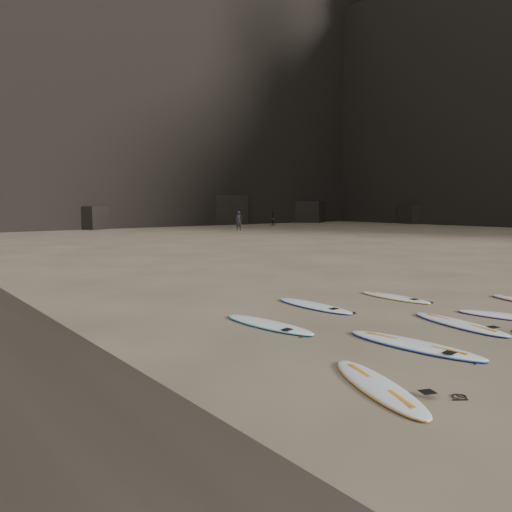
{
  "coord_description": "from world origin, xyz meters",
  "views": [
    {
      "loc": [
        -10.35,
        -5.63,
        2.69
      ],
      "look_at": [
        -3.45,
        3.05,
        1.5
      ],
      "focal_mm": 35.0,
      "sensor_mm": 36.0,
      "label": 1
    }
  ],
  "objects_px": {
    "surfboard_5": "(268,324)",
    "person_b": "(273,219)",
    "surfboard_3": "(512,317)",
    "surfboard_7": "(395,297)",
    "surfboard_0": "(378,386)",
    "surfboard_6": "(314,305)",
    "surfboard_2": "(459,324)",
    "person_a": "(239,221)",
    "surfboard_1": "(414,344)"
  },
  "relations": [
    {
      "from": "surfboard_2",
      "to": "surfboard_7",
      "type": "bearing_deg",
      "value": 72.4
    },
    {
      "from": "surfboard_7",
      "to": "person_a",
      "type": "relative_size",
      "value": 1.21
    },
    {
      "from": "person_a",
      "to": "person_b",
      "type": "bearing_deg",
      "value": 42.06
    },
    {
      "from": "surfboard_5",
      "to": "surfboard_7",
      "type": "height_order",
      "value": "surfboard_5"
    },
    {
      "from": "surfboard_1",
      "to": "surfboard_3",
      "type": "relative_size",
      "value": 1.14
    },
    {
      "from": "surfboard_7",
      "to": "person_b",
      "type": "height_order",
      "value": "person_b"
    },
    {
      "from": "surfboard_5",
      "to": "person_a",
      "type": "relative_size",
      "value": 1.34
    },
    {
      "from": "surfboard_3",
      "to": "surfboard_5",
      "type": "height_order",
      "value": "surfboard_5"
    },
    {
      "from": "surfboard_0",
      "to": "surfboard_7",
      "type": "distance_m",
      "value": 7.19
    },
    {
      "from": "surfboard_0",
      "to": "surfboard_7",
      "type": "bearing_deg",
      "value": 56.94
    },
    {
      "from": "surfboard_1",
      "to": "surfboard_2",
      "type": "relative_size",
      "value": 1.11
    },
    {
      "from": "surfboard_1",
      "to": "surfboard_2",
      "type": "xyz_separation_m",
      "value": [
        2.21,
        0.33,
        -0.0
      ]
    },
    {
      "from": "surfboard_7",
      "to": "person_a",
      "type": "xyz_separation_m",
      "value": [
        17.12,
        30.52,
        0.9
      ]
    },
    {
      "from": "surfboard_1",
      "to": "person_a",
      "type": "bearing_deg",
      "value": 52.76
    },
    {
      "from": "surfboard_6",
      "to": "person_a",
      "type": "relative_size",
      "value": 1.34
    },
    {
      "from": "surfboard_2",
      "to": "person_a",
      "type": "bearing_deg",
      "value": 71.46
    },
    {
      "from": "surfboard_1",
      "to": "surfboard_5",
      "type": "distance_m",
      "value": 3.12
    },
    {
      "from": "surfboard_2",
      "to": "surfboard_6",
      "type": "height_order",
      "value": "surfboard_6"
    },
    {
      "from": "surfboard_2",
      "to": "person_b",
      "type": "relative_size",
      "value": 1.51
    },
    {
      "from": "surfboard_5",
      "to": "person_b",
      "type": "xyz_separation_m",
      "value": [
        31.06,
        36.33,
        0.78
      ]
    },
    {
      "from": "surfboard_3",
      "to": "surfboard_6",
      "type": "distance_m",
      "value": 4.64
    },
    {
      "from": "surfboard_5",
      "to": "surfboard_6",
      "type": "distance_m",
      "value": 2.34
    },
    {
      "from": "surfboard_2",
      "to": "surfboard_3",
      "type": "relative_size",
      "value": 1.03
    },
    {
      "from": "surfboard_2",
      "to": "person_b",
      "type": "bearing_deg",
      "value": 65.19
    },
    {
      "from": "person_a",
      "to": "person_b",
      "type": "xyz_separation_m",
      "value": [
        9.1,
        5.59,
        -0.12
      ]
    },
    {
      "from": "surfboard_3",
      "to": "person_b",
      "type": "bearing_deg",
      "value": 41.56
    },
    {
      "from": "surfboard_0",
      "to": "surfboard_5",
      "type": "distance_m",
      "value": 3.98
    },
    {
      "from": "surfboard_0",
      "to": "surfboard_3",
      "type": "relative_size",
      "value": 1.01
    },
    {
      "from": "surfboard_0",
      "to": "person_a",
      "type": "bearing_deg",
      "value": 78.96
    },
    {
      "from": "surfboard_6",
      "to": "surfboard_1",
      "type": "bearing_deg",
      "value": -107.44
    },
    {
      "from": "surfboard_3",
      "to": "person_b",
      "type": "relative_size",
      "value": 1.47
    },
    {
      "from": "surfboard_3",
      "to": "surfboard_7",
      "type": "relative_size",
      "value": 1.06
    },
    {
      "from": "surfboard_0",
      "to": "surfboard_7",
      "type": "xyz_separation_m",
      "value": [
        5.94,
        4.05,
        -0.0
      ]
    },
    {
      "from": "surfboard_6",
      "to": "surfboard_7",
      "type": "relative_size",
      "value": 1.11
    },
    {
      "from": "surfboard_2",
      "to": "surfboard_5",
      "type": "height_order",
      "value": "surfboard_5"
    },
    {
      "from": "surfboard_0",
      "to": "person_b",
      "type": "relative_size",
      "value": 1.49
    },
    {
      "from": "person_a",
      "to": "surfboard_1",
      "type": "bearing_deg",
      "value": -111.26
    },
    {
      "from": "surfboard_1",
      "to": "person_a",
      "type": "relative_size",
      "value": 1.46
    },
    {
      "from": "surfboard_7",
      "to": "person_a",
      "type": "height_order",
      "value": "person_a"
    },
    {
      "from": "surfboard_1",
      "to": "surfboard_6",
      "type": "xyz_separation_m",
      "value": [
        1.09,
        3.7,
        -0.0
      ]
    },
    {
      "from": "surfboard_1",
      "to": "person_a",
      "type": "distance_m",
      "value": 39.59
    },
    {
      "from": "person_a",
      "to": "surfboard_3",
      "type": "bearing_deg",
      "value": -106.31
    },
    {
      "from": "surfboard_7",
      "to": "person_b",
      "type": "relative_size",
      "value": 1.38
    },
    {
      "from": "surfboard_7",
      "to": "surfboard_1",
      "type": "bearing_deg",
      "value": -140.02
    },
    {
      "from": "surfboard_6",
      "to": "surfboard_7",
      "type": "height_order",
      "value": "surfboard_6"
    },
    {
      "from": "surfboard_5",
      "to": "person_b",
      "type": "height_order",
      "value": "person_b"
    },
    {
      "from": "surfboard_1",
      "to": "surfboard_7",
      "type": "distance_m",
      "value": 4.86
    },
    {
      "from": "surfboard_2",
      "to": "surfboard_3",
      "type": "xyz_separation_m",
      "value": [
        1.59,
        -0.4,
        -0.0
      ]
    },
    {
      "from": "surfboard_1",
      "to": "surfboard_3",
      "type": "distance_m",
      "value": 3.8
    },
    {
      "from": "surfboard_5",
      "to": "person_a",
      "type": "xyz_separation_m",
      "value": [
        21.96,
        30.74,
        0.9
      ]
    }
  ]
}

